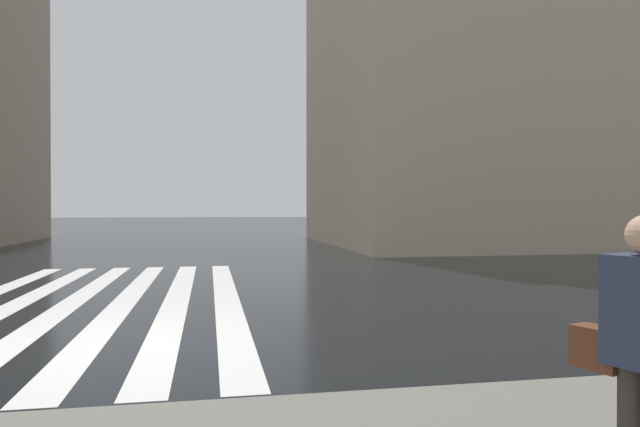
# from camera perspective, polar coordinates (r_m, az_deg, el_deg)

# --- Properties ---
(ground_plane) EXTENTS (220.00, 220.00, 0.00)m
(ground_plane) POSITION_cam_1_polar(r_m,az_deg,el_deg) (8.52, -18.69, -12.11)
(ground_plane) COLOR black
(zebra_crossing) EXTENTS (13.00, 5.50, 0.01)m
(zebra_crossing) POSITION_cam_1_polar(r_m,az_deg,el_deg) (12.56, -20.81, -8.00)
(zebra_crossing) COLOR silver
(zebra_crossing) RESTS_ON ground_plane
(haussmann_block_corner) EXTENTS (15.03, 25.13, 23.33)m
(haussmann_block_corner) POSITION_cam_1_polar(r_m,az_deg,el_deg) (35.14, 22.50, 16.30)
(haussmann_block_corner) COLOR tan
(haussmann_block_corner) RESTS_ON ground_plane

